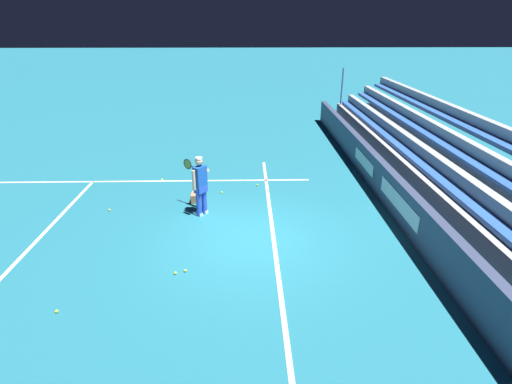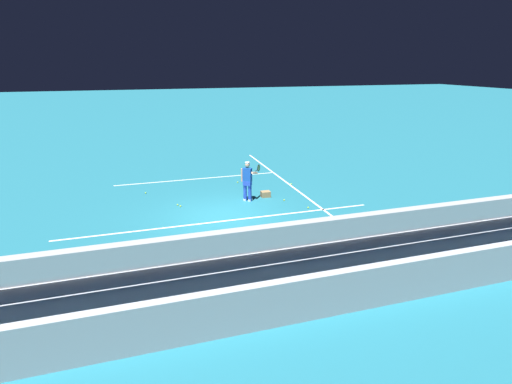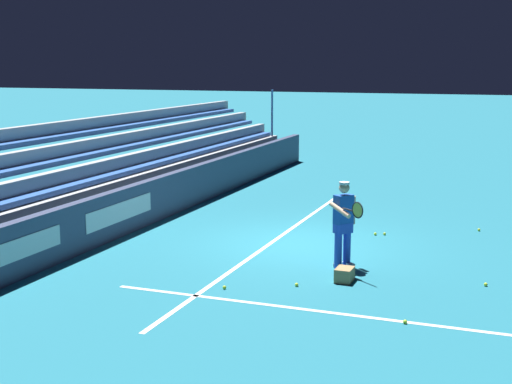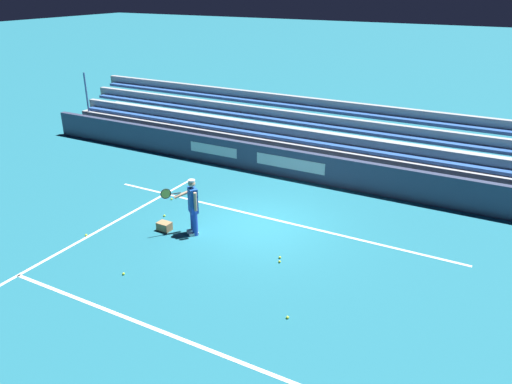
{
  "view_description": "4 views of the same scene",
  "coord_description": "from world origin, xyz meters",
  "views": [
    {
      "loc": [
        -8.83,
        0.16,
        5.11
      ],
      "look_at": [
        1.58,
        -0.09,
        0.64
      ],
      "focal_mm": 28.0,
      "sensor_mm": 36.0,
      "label": 1
    },
    {
      "loc": [
        -3.02,
        -14.16,
        5.68
      ],
      "look_at": [
        1.4,
        -0.03,
        0.87
      ],
      "focal_mm": 28.0,
      "sensor_mm": 36.0,
      "label": 2
    },
    {
      "loc": [
        14.84,
        4.66,
        3.99
      ],
      "look_at": [
        1.41,
        -0.39,
        1.38
      ],
      "focal_mm": 50.0,
      "sensor_mm": 36.0,
      "label": 3
    },
    {
      "loc": [
        -6.42,
        12.12,
        6.93
      ],
      "look_at": [
        0.08,
        0.22,
        1.16
      ],
      "focal_mm": 35.0,
      "sensor_mm": 36.0,
      "label": 4
    }
  ],
  "objects": [
    {
      "name": "bleacher_stand",
      "position": [
        0.0,
        -5.88,
        0.73
      ],
      "size": [
        24.72,
        2.4,
        2.95
      ],
      "color": "#9EA3A8",
      "rests_on": "ground"
    },
    {
      "name": "tennis_ball_far_left",
      "position": [
        3.59,
        -0.18,
        0.03
      ],
      "size": [
        0.07,
        0.07,
        0.07
      ],
      "primitive_type": "sphere",
      "color": "#CCE533",
      "rests_on": "ground"
    },
    {
      "name": "tennis_ball_stray_back",
      "position": [
        4.18,
        3.13,
        0.03
      ],
      "size": [
        0.07,
        0.07,
        0.07
      ],
      "primitive_type": "sphere",
      "color": "#CCE533",
      "rests_on": "ground"
    },
    {
      "name": "tennis_ball_on_baseline",
      "position": [
        1.76,
        4.19,
        0.03
      ],
      "size": [
        0.07,
        0.07,
        0.07
      ],
      "primitive_type": "sphere",
      "color": "#CCE533",
      "rests_on": "ground"
    },
    {
      "name": "tennis_ball_toward_net",
      "position": [
        -1.38,
        1.55,
        0.03
      ],
      "size": [
        0.07,
        0.07,
        0.07
      ],
      "primitive_type": "sphere",
      "color": "#CCE533",
      "rests_on": "ground"
    },
    {
      "name": "tennis_ball_far_right",
      "position": [
        -2.68,
        3.81,
        0.03
      ],
      "size": [
        0.07,
        0.07,
        0.07
      ],
      "primitive_type": "sphere",
      "color": "#CCE533",
      "rests_on": "ground"
    },
    {
      "name": "tennis_player",
      "position": [
        1.5,
        1.48,
        0.89
      ],
      "size": [
        0.98,
        0.8,
        1.71
      ],
      "color": "blue",
      "rests_on": "ground"
    },
    {
      "name": "ball_box_cardboard",
      "position": [
        2.39,
        1.73,
        0.13
      ],
      "size": [
        0.41,
        0.31,
        0.26
      ],
      "primitive_type": "cube",
      "rotation": [
        0.0,
        0.0,
        -0.02
      ],
      "color": "#A87F51",
      "rests_on": "ground"
    },
    {
      "name": "ground_plane",
      "position": [
        0.0,
        0.0,
        0.0
      ],
      "size": [
        160.0,
        160.0,
        0.0
      ],
      "primitive_type": "plane",
      "color": "#1E6B7F"
    },
    {
      "name": "back_wall_sponsor_board",
      "position": [
        0.01,
        -4.05,
        0.55
      ],
      "size": [
        26.02,
        0.25,
        1.1
      ],
      "color": "#384260",
      "rests_on": "ground"
    },
    {
      "name": "court_sideline_white",
      "position": [
        4.11,
        4.0,
        0.0
      ],
      "size": [
        0.1,
        12.0,
        0.01
      ],
      "primitive_type": "cube",
      "color": "white",
      "rests_on": "ground"
    },
    {
      "name": "court_baseline_white",
      "position": [
        0.0,
        -0.5,
        0.0
      ],
      "size": [
        12.0,
        0.1,
        0.01
      ],
      "primitive_type": "cube",
      "color": "white",
      "rests_on": "ground"
    },
    {
      "name": "tennis_ball_near_player",
      "position": [
        -1.47,
        1.75,
        0.03
      ],
      "size": [
        0.07,
        0.07,
        0.07
      ],
      "primitive_type": "sphere",
      "color": "#CCE533",
      "rests_on": "ground"
    },
    {
      "name": "tennis_ball_midcourt",
      "position": [
        2.99,
        0.99,
        0.03
      ],
      "size": [
        0.07,
        0.07,
        0.07
      ],
      "primitive_type": "sphere",
      "color": "#CCE533",
      "rests_on": "ground"
    }
  ]
}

